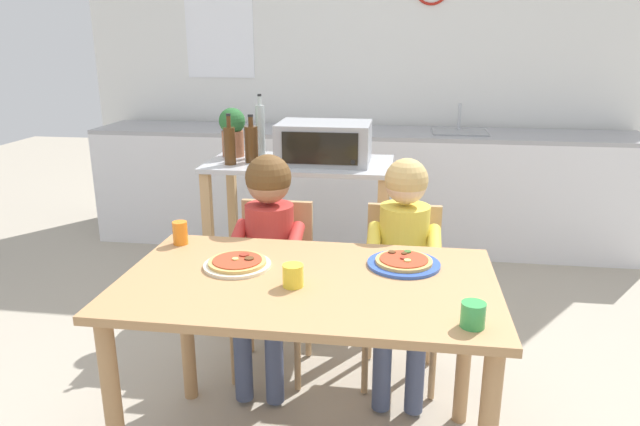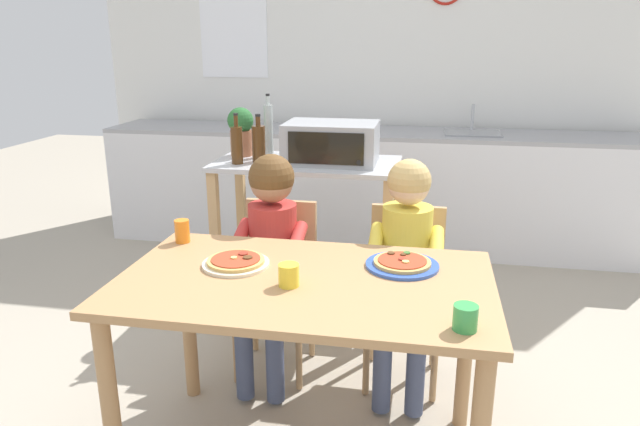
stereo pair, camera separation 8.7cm
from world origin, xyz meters
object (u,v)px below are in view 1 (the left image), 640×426
Objects in this scene: child_in_yellow_shirt at (403,250)px; bottle_clear_vinegar at (230,145)px; pizza_plate_blue_rimmed at (404,262)px; dining_chair_left at (274,275)px; drinking_cup_yellow at (293,276)px; child_in_red_shirt at (267,240)px; pizza_plate_cream at (237,263)px; drinking_cup_green at (473,315)px; kitchen_island_cart at (301,215)px; bottle_tall_green_wine at (260,130)px; potted_herb_plant at (232,130)px; toaster_oven at (324,143)px; dining_table at (308,308)px; bottle_brown_beer at (251,143)px; dining_chair_right at (402,281)px; drinking_cup_orange at (180,233)px.

bottle_clear_vinegar is at bearing 149.43° from child_in_yellow_shirt.
pizza_plate_blue_rimmed is (0.94, -0.93, -0.25)m from bottle_clear_vinegar.
drinking_cup_yellow reaches higher than dining_chair_left.
child_in_red_shirt reaches higher than pizza_plate_cream.
drinking_cup_yellow is at bearing -64.26° from bottle_clear_vinegar.
dining_chair_left is at bearing 130.97° from drinking_cup_green.
kitchen_island_cart is 3.76× the size of pizza_plate_blue_rimmed.
child_in_yellow_shirt is at bearing -43.89° from bottle_tall_green_wine.
dining_chair_left is (0.38, -0.67, -0.58)m from potted_herb_plant.
dining_table is (0.11, -1.23, -0.38)m from toaster_oven.
pizza_plate_blue_rimmed is 3.47× the size of drinking_cup_yellow.
pizza_plate_blue_rimmed is at bearing 33.08° from drinking_cup_yellow.
kitchen_island_cart is 0.96× the size of child_in_yellow_shirt.
drinking_cup_yellow is at bearing -69.50° from bottle_brown_beer.
drinking_cup_green is at bearing -19.83° from drinking_cup_yellow.
drinking_cup_yellow is at bearing -116.58° from dining_chair_right.
bottle_brown_beer is 2.74× the size of drinking_cup_orange.
pizza_plate_cream is at bearing -89.96° from child_in_red_shirt.
kitchen_island_cart is at bearing -13.73° from potted_herb_plant.
toaster_oven reaches higher than dining_chair_right.
potted_herb_plant is at bearing -172.62° from bottle_tall_green_wine.
bottle_clear_vinegar is 0.98× the size of potted_herb_plant.
bottle_clear_vinegar reaches higher than bottle_brown_beer.
bottle_tall_green_wine is at bearing 154.24° from kitchen_island_cart.
toaster_oven reaches higher than dining_chair_left.
child_in_red_shirt is at bearing -59.74° from bottle_clear_vinegar.
drinking_cup_yellow is (-0.04, -0.07, 0.15)m from dining_table.
toaster_oven is (0.13, 0.00, 0.42)m from kitchen_island_cart.
bottle_tall_green_wine reaches higher than drinking_cup_yellow.
kitchen_island_cart is 0.96× the size of child_in_red_shirt.
drinking_cup_green is (0.20, -0.95, 0.31)m from dining_chair_right.
pizza_plate_cream is at bearing 165.29° from dining_table.
drinking_cup_yellow is at bearing 160.17° from drinking_cup_green.
kitchen_island_cart is 3.67× the size of potted_herb_plant.
potted_herb_plant reaches higher than dining_chair_right.
kitchen_island_cart is 0.54m from bottle_tall_green_wine.
dining_chair_left reaches higher than dining_table.
drinking_cup_yellow is (-0.37, -0.74, 0.31)m from dining_chair_right.
pizza_plate_blue_rimmed is at bearing -67.24° from toaster_oven.
kitchen_island_cart is 13.39× the size of drinking_cup_green.
bottle_brown_beer is at bearing -93.28° from bottle_tall_green_wine.
toaster_oven is 0.51m from bottle_clear_vinegar.
bottle_brown_beer reaches higher than dining_chair_right.
bottle_clear_vinegar is (-0.49, -0.12, -0.00)m from toaster_oven.
child_in_yellow_shirt is 0.86m from drinking_cup_green.
dining_chair_left is 10.47× the size of drinking_cup_yellow.
toaster_oven is 0.38× the size of dining_table.
child_in_yellow_shirt is (0.44, -0.68, -0.35)m from toaster_oven.
dining_table is 1.62× the size of dining_chair_left.
kitchen_island_cart is at bearing 99.11° from drinking_cup_yellow.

